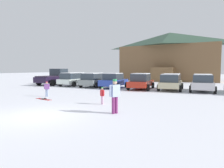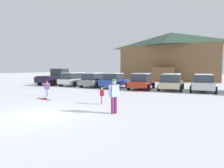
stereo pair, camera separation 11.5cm
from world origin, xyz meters
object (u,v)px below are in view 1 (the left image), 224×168
at_px(parked_blue_hatchback, 114,81).
at_px(parked_silver_wagon, 203,82).
at_px(parked_grey_wagon, 93,79).
at_px(parked_beige_suv, 171,81).
at_px(skier_child_in_purple_jacket, 47,88).
at_px(pair_of_skis, 44,99).
at_px(skier_adult_in_blue_parka, 115,94).
at_px(skier_child_in_red_jacket, 102,95).
at_px(parked_red_sedan, 141,81).
at_px(parked_white_suv, 73,79).
at_px(ski_lodge, 169,56).
at_px(pickup_truck, 55,77).

relative_size(parked_blue_hatchback, parked_silver_wagon, 0.97).
xyz_separation_m(parked_grey_wagon, parked_beige_suv, (8.85, 0.52, -0.00)).
xyz_separation_m(skier_child_in_purple_jacket, pair_of_skis, (0.81, -1.16, -0.64)).
bearing_deg(skier_child_in_purple_jacket, skier_adult_in_blue_parka, -22.25).
bearing_deg(skier_child_in_red_jacket, parked_silver_wagon, 62.40).
bearing_deg(parked_blue_hatchback, parked_red_sedan, 1.84).
height_order(parked_grey_wagon, skier_child_in_red_jacket, parked_grey_wagon).
height_order(parked_white_suv, parked_grey_wagon, parked_white_suv).
xyz_separation_m(parked_beige_suv, parked_silver_wagon, (2.92, -0.13, -0.00)).
bearing_deg(parked_beige_suv, parked_grey_wagon, -176.61).
height_order(ski_lodge, parked_beige_suv, ski_lodge).
distance_m(parked_grey_wagon, parked_blue_hatchback, 2.74).
relative_size(parked_silver_wagon, skier_child_in_purple_jacket, 3.67).
bearing_deg(parked_silver_wagon, parked_blue_hatchback, -176.92).
relative_size(parked_white_suv, parked_beige_suv, 0.93).
xyz_separation_m(parked_red_sedan, parked_silver_wagon, (5.89, 0.39, 0.05)).
bearing_deg(ski_lodge, skier_child_in_red_jacket, -87.90).
xyz_separation_m(parked_white_suv, skier_child_in_purple_jacket, (4.22, -8.89, -0.24)).
bearing_deg(skier_adult_in_blue_parka, parked_blue_hatchback, 115.91).
bearing_deg(parked_grey_wagon, parked_red_sedan, 0.10).
bearing_deg(ski_lodge, parked_red_sedan, -88.93).
bearing_deg(skier_child_in_purple_jacket, parked_red_sedan, 60.60).
bearing_deg(pickup_truck, parked_blue_hatchback, -4.81).
bearing_deg(parked_red_sedan, parked_grey_wagon, -179.90).
bearing_deg(skier_child_in_purple_jacket, pickup_truck, 129.15).
height_order(ski_lodge, parked_blue_hatchback, ski_lodge).
bearing_deg(skier_child_in_red_jacket, parked_red_sedan, 93.97).
height_order(parked_grey_wagon, parked_beige_suv, parked_grey_wagon).
bearing_deg(parked_silver_wagon, pickup_truck, 179.09).
bearing_deg(parked_grey_wagon, skier_child_in_red_jacket, -55.76).
bearing_deg(pickup_truck, ski_lodge, 54.66).
xyz_separation_m(parked_grey_wagon, skier_adult_in_blue_parka, (8.28, -11.51, 0.05)).
distance_m(ski_lodge, pair_of_skis, 27.92).
relative_size(parked_beige_suv, parked_silver_wagon, 1.14).
height_order(pickup_truck, skier_adult_in_blue_parka, pickup_truck).
relative_size(parked_beige_suv, skier_child_in_red_jacket, 4.65).
bearing_deg(parked_beige_suv, parked_white_suv, -179.13).
relative_size(parked_grey_wagon, parked_silver_wagon, 0.99).
relative_size(parked_silver_wagon, pickup_truck, 0.79).
bearing_deg(parked_silver_wagon, parked_red_sedan, -176.26).
bearing_deg(pair_of_skis, pickup_truck, 128.71).
distance_m(parked_white_suv, skier_child_in_purple_jacket, 9.84).
height_order(parked_red_sedan, parked_beige_suv, parked_red_sedan).
relative_size(pickup_truck, pair_of_skis, 3.48).
distance_m(parked_blue_hatchback, parked_beige_suv, 6.14).
height_order(parked_red_sedan, skier_adult_in_blue_parka, parked_red_sedan).
height_order(parked_blue_hatchback, parked_silver_wagon, parked_blue_hatchback).
bearing_deg(parked_white_suv, pickup_truck, 174.07).
bearing_deg(pair_of_skis, parked_grey_wagon, 100.85).
bearing_deg(ski_lodge, skier_adult_in_blue_parka, -84.62).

